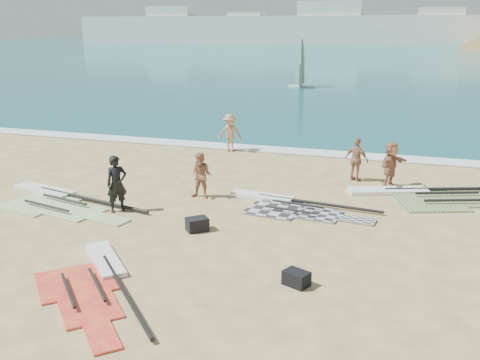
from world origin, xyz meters
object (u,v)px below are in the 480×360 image
(person_wetsuit, at_px, (117,184))
(beachgoer_left, at_px, (201,176))
(rig_grey, at_px, (286,205))
(rig_orange, at_px, (431,195))
(rig_green, at_px, (57,200))
(rig_red, at_px, (96,280))
(gear_bag_far, at_px, (296,278))
(gear_bag_near, at_px, (197,224))
(beachgoer_back, at_px, (357,160))
(beachgoer_right, at_px, (391,164))
(beachgoer_mid, at_px, (230,133))

(person_wetsuit, distance_m, beachgoer_left, 2.77)
(rig_grey, distance_m, rig_orange, 4.98)
(rig_grey, bearing_deg, person_wetsuit, -150.22)
(rig_green, bearing_deg, rig_red, -33.26)
(rig_green, bearing_deg, rig_grey, 26.89)
(rig_grey, relative_size, gear_bag_far, 9.20)
(gear_bag_near, xyz_separation_m, beachgoer_back, (3.63, 6.33, 0.61))
(gear_bag_near, bearing_deg, rig_green, 169.34)
(person_wetsuit, xyz_separation_m, beachgoer_back, (6.53, 5.58, -0.08))
(person_wetsuit, bearing_deg, beachgoer_back, -7.89)
(gear_bag_near, height_order, gear_bag_far, gear_bag_near)
(rig_grey, bearing_deg, beachgoer_right, 53.88)
(beachgoer_back, bearing_deg, beachgoer_left, 63.43)
(beachgoer_right, bearing_deg, gear_bag_near, 168.57)
(rig_green, height_order, rig_orange, rig_orange)
(person_wetsuit, relative_size, beachgoer_back, 1.10)
(rig_red, bearing_deg, gear_bag_near, 121.11)
(rig_orange, relative_size, rig_red, 1.47)
(rig_green, bearing_deg, gear_bag_near, 2.45)
(gear_bag_near, height_order, person_wetsuit, person_wetsuit)
(rig_green, height_order, beachgoer_back, beachgoer_back)
(rig_orange, relative_size, beachgoer_mid, 3.77)
(rig_grey, height_order, beachgoer_right, beachgoer_right)
(rig_red, height_order, beachgoer_right, beachgoer_right)
(rig_orange, distance_m, beachgoer_right, 1.75)
(gear_bag_near, distance_m, beachgoer_right, 7.69)
(rig_green, relative_size, beachgoer_mid, 3.38)
(rig_green, distance_m, beachgoer_left, 4.72)
(beachgoer_mid, bearing_deg, rig_grey, -60.13)
(rig_grey, xyz_separation_m, beachgoer_mid, (-4.09, 6.60, 0.80))
(gear_bag_far, distance_m, beachgoer_mid, 12.94)
(rig_grey, height_order, rig_orange, rig_orange)
(gear_bag_near, bearing_deg, beachgoer_left, 109.34)
(rig_red, bearing_deg, beachgoer_right, 104.80)
(rig_green, distance_m, beachgoer_mid, 8.94)
(rig_grey, xyz_separation_m, beachgoer_right, (2.99, 3.19, 0.75))
(rig_grey, height_order, beachgoer_left, beachgoer_left)
(rig_orange, bearing_deg, beachgoer_right, 130.30)
(rig_grey, xyz_separation_m, person_wetsuit, (-4.75, -2.00, 0.82))
(rig_grey, height_order, beachgoer_back, beachgoer_back)
(rig_red, height_order, gear_bag_far, gear_bag_far)
(beachgoer_mid, bearing_deg, gear_bag_near, -78.49)
(beachgoer_left, distance_m, beachgoer_right, 6.63)
(rig_red, bearing_deg, beachgoer_back, 111.31)
(rig_grey, height_order, beachgoer_mid, beachgoer_mid)
(rig_red, xyz_separation_m, gear_bag_far, (4.24, 1.22, 0.11))
(rig_orange, distance_m, rig_red, 11.29)
(rig_grey, distance_m, person_wetsuit, 5.22)
(beachgoer_mid, relative_size, beachgoer_back, 1.07)
(rig_orange, height_order, beachgoer_right, beachgoer_right)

